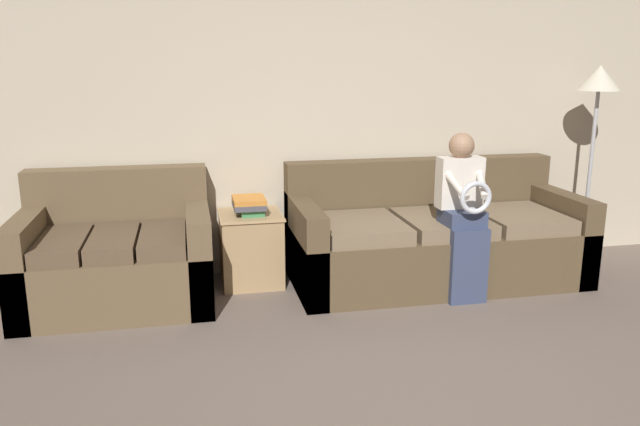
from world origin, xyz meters
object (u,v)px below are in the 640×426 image
child_left_seated (464,209)px  side_shelf (251,247)px  floor_lamp (598,95)px  couch_main (433,239)px  book_stack (250,205)px  couch_side (117,258)px

child_left_seated → side_shelf: bearing=157.0°
floor_lamp → couch_main: bearing=-174.7°
side_shelf → book_stack: size_ratio=1.70×
couch_main → side_shelf: (-1.42, 0.21, -0.04)m
child_left_seated → side_shelf: child_left_seated is taller
child_left_seated → floor_lamp: bearing=21.5°
couch_side → floor_lamp: floor_lamp is taller
couch_side → couch_main: bearing=-0.3°
couch_main → couch_side: size_ratio=1.72×
couch_side → floor_lamp: bearing=1.8°
child_left_seated → side_shelf: 1.64m
couch_main → floor_lamp: (1.43, 0.13, 1.10)m
side_shelf → couch_main: bearing=-8.3°
child_left_seated → floor_lamp: floor_lamp is taller
couch_side → book_stack: bearing=11.6°
side_shelf → book_stack: (-0.00, 0.00, 0.34)m
couch_main → book_stack: bearing=171.5°
child_left_seated → book_stack: 1.60m
couch_side → child_left_seated: (2.44, -0.43, 0.34)m
couch_main → child_left_seated: 0.54m
couch_main → couch_side: (-2.40, 0.01, 0.00)m
floor_lamp → child_left_seated: bearing=-158.5°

